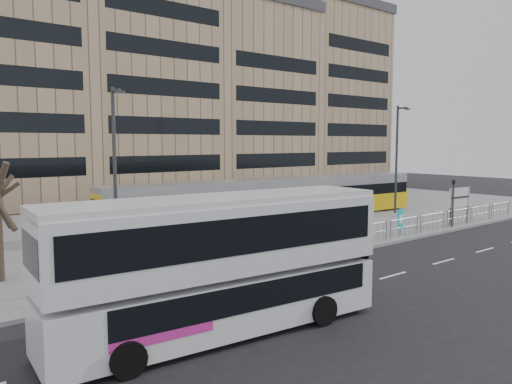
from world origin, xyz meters
TOP-DOWN VIEW (x-y plane):
  - ground at (0.00, 0.00)m, footprint 120.00×120.00m
  - plaza at (0.00, 12.00)m, footprint 64.00×24.00m
  - kerb at (0.00, 0.05)m, footprint 64.00×0.25m
  - building_row at (1.55, 34.27)m, footprint 70.40×18.40m
  - pedestrian_barrier at (2.00, 0.50)m, footprint 32.07×0.07m
  - road_markings at (1.00, -4.00)m, footprint 62.00×0.12m
  - double_decker_bus at (-11.41, -4.71)m, footprint 10.40×3.25m
  - tram at (3.43, 9.67)m, footprint 25.37×4.30m
  - station_sign at (11.99, 0.80)m, footprint 2.14×0.28m
  - ad_panel at (5.71, 1.04)m, footprint 0.81×0.26m
  - pedestrian at (-0.81, 3.96)m, footprint 0.40×0.59m
  - traffic_light_west at (-10.15, 0.50)m, footprint 0.17×0.21m
  - traffic_light_east at (10.61, 0.50)m, footprint 0.21×0.24m
  - lamp_post_west at (-9.55, 7.00)m, footprint 0.45×1.04m
  - lamp_post_east at (13.22, 6.72)m, footprint 0.45×1.04m

SIDE VIEW (x-z plane):
  - ground at x=0.00m, z-range 0.00..0.00m
  - road_markings at x=1.00m, z-range 0.00..0.01m
  - kerb at x=0.00m, z-range -0.01..0.16m
  - plaza at x=0.00m, z-range 0.00..0.15m
  - pedestrian at x=-0.81m, z-range 0.15..1.71m
  - pedestrian_barrier at x=2.00m, z-range 0.43..1.53m
  - ad_panel at x=5.71m, z-range 0.28..1.81m
  - tram at x=3.43m, z-range 0.15..3.13m
  - station_sign at x=11.99m, z-range 0.62..3.08m
  - traffic_light_west at x=-10.15m, z-range 0.57..3.67m
  - traffic_light_east at x=10.61m, z-range 0.57..3.67m
  - double_decker_bus at x=-11.41m, z-range 0.17..4.26m
  - lamp_post_west at x=-9.55m, z-range 0.52..8.70m
  - lamp_post_east at x=13.22m, z-range 0.52..8.82m
  - building_row at x=1.55m, z-range -2.69..28.51m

